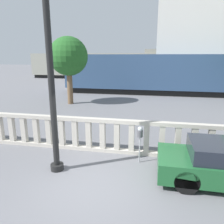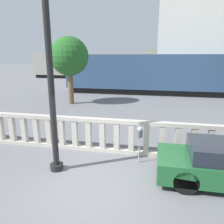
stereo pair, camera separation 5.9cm
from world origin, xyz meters
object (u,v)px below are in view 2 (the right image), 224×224
at_px(lamppost, 51,90).
at_px(train_far, 99,65).
at_px(parking_meter, 140,134).
at_px(train_near, 178,74).
at_px(tree_left, 69,57).

xyz_separation_m(lamppost, train_far, (-6.33, 29.06, -0.53)).
distance_m(lamppost, parking_meter, 3.20).
height_order(lamppost, train_near, lamppost).
relative_size(lamppost, tree_left, 1.11).
bearing_deg(train_far, train_near, -50.19).
bearing_deg(tree_left, train_far, 98.63).
relative_size(parking_meter, tree_left, 0.26).
bearing_deg(tree_left, parking_meter, -55.42).
height_order(lamppost, train_far, lamppost).
relative_size(train_near, train_far, 0.98).
relative_size(train_far, tree_left, 4.27).
relative_size(lamppost, train_near, 0.27).
xyz_separation_m(lamppost, train_near, (4.95, 15.52, -0.64)).
xyz_separation_m(train_far, tree_left, (2.93, -19.34, 1.46)).
xyz_separation_m(train_near, train_far, (-11.29, 13.54, 0.12)).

